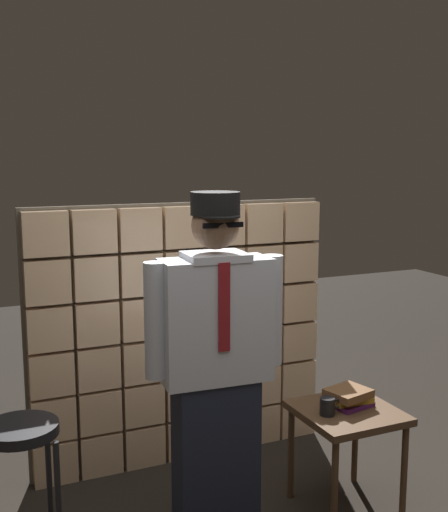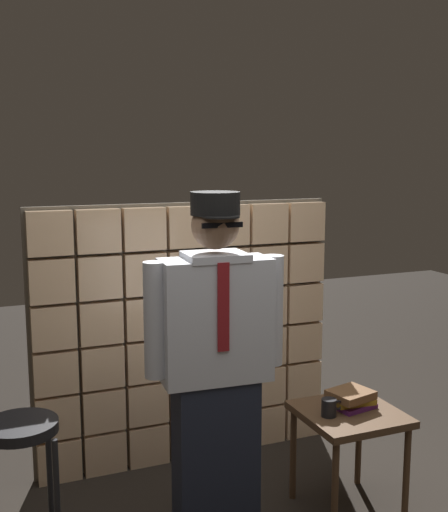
% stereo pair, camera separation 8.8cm
% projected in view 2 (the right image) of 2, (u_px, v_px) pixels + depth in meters
% --- Properties ---
extents(glass_block_wall, '(1.95, 0.10, 1.67)m').
position_uv_depth(glass_block_wall, '(188.00, 335.00, 4.02)').
color(glass_block_wall, '#E0B78C').
rests_on(glass_block_wall, ground).
extents(standing_person, '(0.71, 0.31, 1.77)m').
position_uv_depth(standing_person, '(216.00, 365.00, 3.11)').
color(standing_person, '#1E2333').
rests_on(standing_person, ground).
extents(bar_stool, '(0.34, 0.34, 0.75)m').
position_uv_depth(bar_stool, '(22.00, 462.00, 2.89)').
color(bar_stool, black).
rests_on(bar_stool, ground).
extents(side_table, '(0.52, 0.52, 0.58)m').
position_uv_depth(side_table, '(349.00, 424.00, 3.44)').
color(side_table, '#513823').
rests_on(side_table, ground).
extents(book_stack, '(0.26, 0.23, 0.10)m').
position_uv_depth(book_stack, '(352.00, 399.00, 3.46)').
color(book_stack, '#591E66').
rests_on(book_stack, side_table).
extents(coffee_mug, '(0.13, 0.08, 0.09)m').
position_uv_depth(coffee_mug, '(329.00, 407.00, 3.35)').
color(coffee_mug, black).
rests_on(coffee_mug, side_table).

